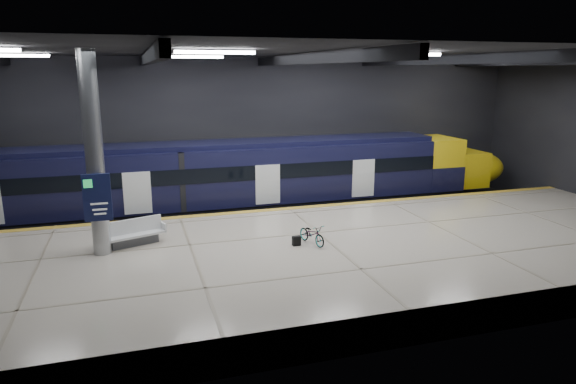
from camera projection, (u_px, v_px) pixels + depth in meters
name	position (u px, v px, depth m)	size (l,w,h in m)	color
ground	(309.00, 250.00, 21.36)	(30.00, 30.00, 0.00)	black
room_shell	(311.00, 112.00, 20.04)	(30.10, 16.10, 8.05)	black
platform	(332.00, 259.00, 18.91)	(30.00, 11.00, 1.10)	beige
safety_strip	(290.00, 208.00, 23.66)	(30.00, 0.40, 0.01)	gold
rails	(274.00, 214.00, 26.46)	(30.00, 1.52, 0.16)	gray
train	(237.00, 179.00, 25.46)	(29.40, 2.84, 3.79)	black
bench	(133.00, 235.00, 18.71)	(2.38, 1.57, 0.97)	#595B60
bicycle	(312.00, 234.00, 18.76)	(0.50, 1.44, 0.76)	#99999E
pannier_bag	(296.00, 241.00, 18.64)	(0.30, 0.18, 0.35)	black
info_column	(95.00, 158.00, 17.09)	(0.90, 0.78, 6.90)	#9EA0A5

